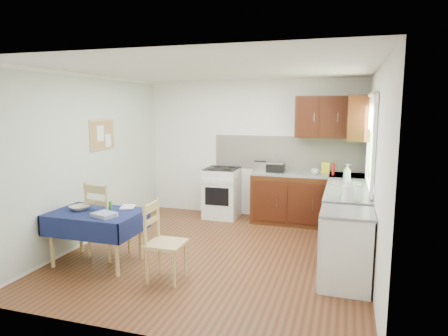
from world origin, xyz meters
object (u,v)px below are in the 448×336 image
(chair_near, at_px, (162,239))
(chair_far, at_px, (105,217))
(toaster, at_px, (260,166))
(kettle, at_px, (349,191))
(dish_rack, at_px, (347,183))
(dining_table, at_px, (96,220))
(sandwich_press, at_px, (276,167))

(chair_near, bearing_deg, chair_far, 66.37)
(toaster, xyz_separation_m, kettle, (1.48, -1.85, 0.03))
(toaster, bearing_deg, chair_far, -101.75)
(dish_rack, height_order, kettle, kettle)
(chair_far, xyz_separation_m, chair_near, (1.06, -0.44, -0.05))
(dining_table, distance_m, chair_far, 0.23)
(dining_table, height_order, sandwich_press, sandwich_press)
(chair_near, height_order, toaster, toaster)
(chair_near, distance_m, sandwich_press, 2.93)
(chair_near, xyz_separation_m, kettle, (2.05, 0.89, 0.52))
(chair_near, relative_size, sandwich_press, 3.18)
(dining_table, xyz_separation_m, chair_near, (1.04, -0.21, -0.09))
(chair_near, relative_size, toaster, 3.89)
(chair_near, xyz_separation_m, sandwich_press, (0.84, 2.76, 0.49))
(dining_table, relative_size, dish_rack, 2.71)
(chair_far, xyz_separation_m, sandwich_press, (1.89, 2.32, 0.43))
(sandwich_press, bearing_deg, kettle, -66.77)
(dining_table, height_order, toaster, toaster)
(dining_table, distance_m, kettle, 3.19)
(sandwich_press, relative_size, kettle, 1.14)
(chair_far, height_order, kettle, kettle)
(chair_far, distance_m, dish_rack, 3.46)
(kettle, bearing_deg, dish_rack, 91.33)
(chair_far, relative_size, toaster, 4.31)
(dining_table, height_order, dish_rack, dish_rack)
(dining_table, bearing_deg, toaster, 76.64)
(dining_table, xyz_separation_m, sandwich_press, (1.88, 2.55, 0.40))
(chair_far, height_order, sandwich_press, sandwich_press)
(chair_near, bearing_deg, sandwich_press, -17.90)
(chair_far, bearing_deg, dining_table, 106.75)
(chair_far, height_order, toaster, toaster)
(chair_far, relative_size, sandwich_press, 3.52)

